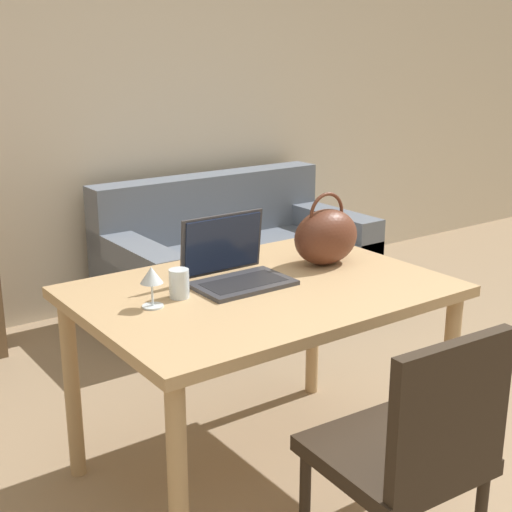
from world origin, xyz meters
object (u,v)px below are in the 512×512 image
(couch, at_px, (235,266))
(drinking_glass, at_px, (179,284))
(chair, at_px, (412,449))
(handbag, at_px, (326,236))
(wine_glass, at_px, (152,278))
(laptop, at_px, (233,265))

(couch, relative_size, drinking_glass, 15.86)
(chair, relative_size, handbag, 3.01)
(chair, relative_size, wine_glass, 6.22)
(chair, xyz_separation_m, handbag, (0.42, 0.87, 0.38))
(couch, height_order, laptop, laptop)
(chair, bearing_deg, drinking_glass, 110.08)
(couch, distance_m, laptop, 1.85)
(couch, bearing_deg, chair, -112.65)
(drinking_glass, bearing_deg, couch, 50.25)
(couch, height_order, handbag, handbag)
(chair, xyz_separation_m, laptop, (-0.01, 0.90, 0.33))
(wine_glass, height_order, handbag, handbag)
(chair, height_order, drinking_glass, chair)
(couch, relative_size, wine_glass, 11.46)
(chair, xyz_separation_m, drinking_glass, (-0.26, 0.86, 0.32))
(couch, bearing_deg, handbag, -110.86)
(laptop, bearing_deg, wine_glass, -169.75)
(handbag, bearing_deg, laptop, 175.92)
(drinking_glass, bearing_deg, laptop, 8.37)
(laptop, distance_m, handbag, 0.43)
(chair, relative_size, couch, 0.54)
(laptop, xyz_separation_m, wine_glass, (-0.37, -0.07, 0.04))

